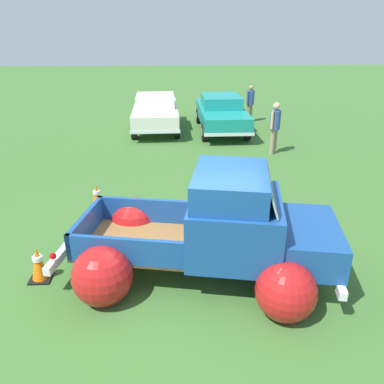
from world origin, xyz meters
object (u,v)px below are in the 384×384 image
show_car_1 (221,112)px  vintage_pickup_truck (219,236)px  spectator_1 (250,101)px  lane_cone_1 (97,197)px  lane_cone_0 (39,264)px  show_car_0 (156,111)px  spectator_0 (275,125)px

show_car_1 → vintage_pickup_truck: bearing=-7.6°
spectator_1 → lane_cone_1: bearing=-76.0°
spectator_1 → lane_cone_0: spectator_1 is taller
show_car_1 → lane_cone_1: size_ratio=7.47×
spectator_1 → lane_cone_0: bearing=-71.6°
spectator_1 → lane_cone_0: size_ratio=2.58×
show_car_0 → lane_cone_0: bearing=-10.3°
vintage_pickup_truck → show_car_0: bearing=108.4°
show_car_1 → lane_cone_1: bearing=-28.1°
show_car_0 → show_car_1: same height
show_car_1 → spectator_0: spectator_0 is taller
vintage_pickup_truck → show_car_1: vintage_pickup_truck is taller
lane_cone_0 → spectator_0: bearing=50.6°
lane_cone_1 → vintage_pickup_truck: bearing=-46.6°
show_car_1 → lane_cone_1: (-3.77, -7.35, -0.47)m
lane_cone_1 → spectator_0: bearing=38.5°
vintage_pickup_truck → spectator_0: size_ratio=2.81×
show_car_0 → lane_cone_0: 10.52m
lane_cone_0 → show_car_0: bearing=81.6°
spectator_0 → lane_cone_1: 6.69m
lane_cone_0 → vintage_pickup_truck: bearing=0.6°
lane_cone_0 → lane_cone_1: size_ratio=1.00×
vintage_pickup_truck → spectator_0: (2.62, 6.87, 0.24)m
show_car_1 → lane_cone_0: show_car_1 is taller
spectator_1 → lane_cone_0: 13.03m
show_car_1 → show_car_0: bearing=-96.7°
vintage_pickup_truck → lane_cone_1: (-2.59, 2.74, -0.45)m
show_car_0 → lane_cone_1: (-1.06, -7.63, -0.47)m
show_car_0 → lane_cone_1: show_car_0 is taller
vintage_pickup_truck → show_car_0: size_ratio=1.12×
vintage_pickup_truck → show_car_0: (-1.53, 10.36, 0.02)m
show_car_0 → lane_cone_0: (-1.53, -10.40, -0.47)m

